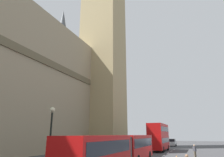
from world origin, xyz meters
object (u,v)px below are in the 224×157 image
at_px(pedestrian_by_kerb, 195,151).
at_px(clock_tower, 104,9).
at_px(double_decker_bus, 159,136).
at_px(sedan_lead, 172,143).
at_px(street_lamp, 51,133).
at_px(articulated_bus, 119,148).

bearing_deg(pedestrian_by_kerb, clock_tower, 54.61).
height_order(double_decker_bus, sedan_lead, double_decker_bus).
bearing_deg(clock_tower, pedestrian_by_kerb, -125.39).
bearing_deg(street_lamp, double_decker_bus, -10.03).
xyz_separation_m(sedan_lead, street_lamp, (-43.23, 4.74, 2.14)).
bearing_deg(articulated_bus, clock_tower, 28.70).
distance_m(double_decker_bus, sedan_lead, 17.86).
xyz_separation_m(street_lamp, pedestrian_by_kerb, (15.65, -10.83, -2.14)).
relative_size(articulated_bus, pedestrian_by_kerb, 10.42).
distance_m(articulated_bus, pedestrian_by_kerb, 12.82).
height_order(articulated_bus, pedestrian_by_kerb, articulated_bus).
bearing_deg(pedestrian_by_kerb, sedan_lead, 12.46).
xyz_separation_m(articulated_bus, double_decker_bus, (20.93, 0.00, 0.96)).
height_order(sedan_lead, street_lamp, street_lamp).
bearing_deg(street_lamp, clock_tower, 17.50).
distance_m(double_decker_bus, street_lamp, 25.86).
bearing_deg(articulated_bus, pedestrian_by_kerb, -29.64).
bearing_deg(pedestrian_by_kerb, street_lamp, 145.31).
bearing_deg(sedan_lead, street_lamp, 173.74).
distance_m(articulated_bus, sedan_lead, 38.70).
relative_size(clock_tower, double_decker_bus, 7.54).
relative_size(sedan_lead, street_lamp, 0.83).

